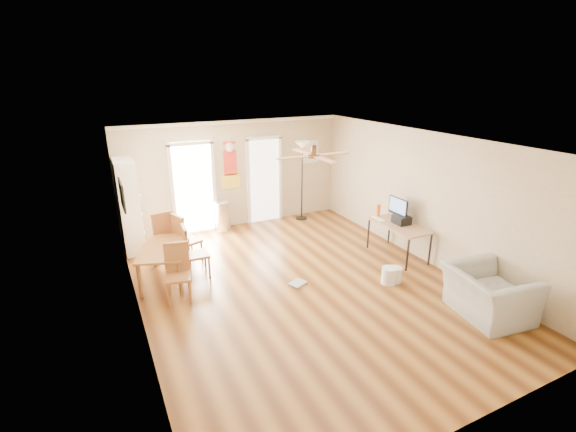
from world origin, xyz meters
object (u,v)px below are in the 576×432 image
dining_chair_near (178,274)px  torchiere_lamp (302,181)px  trash_can (223,216)px  wastebasket_a (395,275)px  dining_table (166,263)px  dining_chair_far (161,235)px  dining_chair_right_a (188,238)px  bookshelf (129,206)px  dining_chair_right_b (197,252)px  armchair (488,294)px  printer (401,220)px  computer_desk (398,240)px  wastebasket_b (389,275)px

dining_chair_near → torchiere_lamp: (3.76, 2.67, 0.53)m
trash_can → wastebasket_a: (2.04, -3.85, -0.23)m
dining_table → dining_chair_far: (0.09, 0.93, 0.20)m
dining_chair_right_a → torchiere_lamp: bearing=-88.0°
bookshelf → dining_chair_right_b: (0.93, -1.85, -0.48)m
bookshelf → wastebasket_a: bookshelf is taller
armchair → torchiere_lamp: bearing=14.6°
dining_chair_right_b → dining_chair_near: (-0.49, -0.69, -0.02)m
dining_chair_near → torchiere_lamp: size_ratio=0.48×
printer → torchiere_lamp: bearing=108.5°
torchiere_lamp → wastebasket_a: bearing=-91.1°
bookshelf → wastebasket_a: 5.57m
dining_chair_right_b → computer_desk: dining_chair_right_b is taller
torchiere_lamp → printer: torchiere_lamp is taller
dining_chair_right_b → wastebasket_a: dining_chair_right_b is taller
dining_chair_right_b → wastebasket_a: size_ratio=3.57×
bookshelf → dining_table: 1.88m
bookshelf → dining_chair_right_a: size_ratio=1.91×
printer → dining_chair_near: bearing=-179.4°
dining_chair_far → armchair: 6.06m
torchiere_lamp → dining_chair_right_a: bearing=-158.7°
wastebasket_b → armchair: (0.69, -1.50, 0.23)m
dining_table → armchair: size_ratio=1.12×
dining_chair_right_a → wastebasket_b: dining_chair_right_a is taller
bookshelf → printer: (4.98, -2.76, -0.20)m
dining_chair_right_a → armchair: 5.48m
wastebasket_a → trash_can: bearing=118.0°
dining_chair_far → bookshelf: bearing=-71.6°
dining_chair_right_a → wastebasket_b: 3.96m
dining_chair_right_a → wastebasket_b: bearing=-148.6°
computer_desk → dining_chair_right_b: bearing=166.6°
dining_table → dining_chair_right_a: size_ratio=1.27×
printer → wastebasket_b: (-0.99, -0.89, -0.63)m
dining_chair_far → computer_desk: size_ratio=0.81×
dining_table → torchiere_lamp: torchiere_lamp is taller
computer_desk → dining_chair_far: bearing=155.6°
dining_chair_near → dining_chair_right_a: bearing=82.6°
bookshelf → dining_chair_near: bearing=-63.1°
dining_chair_far → printer: (4.51, -1.97, 0.25)m
dining_chair_right_a → computer_desk: size_ratio=0.79×
dining_chair_far → dining_table: bearing=72.0°
trash_can → wastebasket_b: size_ratio=2.39×
computer_desk → wastebasket_b: (-0.92, -0.85, -0.20)m
wastebasket_b → bookshelf: bearing=137.6°
wastebasket_b → trash_can: bearing=116.4°
wastebasket_b → computer_desk: bearing=42.9°
dining_chair_right_a → armchair: bearing=-156.1°
dining_chair_right_a → printer: (4.05, -1.61, 0.27)m
dining_table → printer: 4.74m
dining_chair_far → printer: bearing=143.8°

